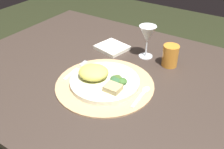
{
  "coord_description": "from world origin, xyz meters",
  "views": [
    {
      "loc": [
        0.47,
        -0.72,
        1.3
      ],
      "look_at": [
        0.02,
        -0.03,
        0.75
      ],
      "focal_mm": 40.59,
      "sensor_mm": 36.0,
      "label": 1
    }
  ],
  "objects": [
    {
      "name": "salad_greens",
      "position": [
        0.07,
        -0.07,
        0.77
      ],
      "size": [
        0.08,
        0.07,
        0.02
      ],
      "color": "#3E6A2D",
      "rests_on": "dinner_plate"
    },
    {
      "name": "placemat",
      "position": [
        0.02,
        -0.08,
        0.74
      ],
      "size": [
        0.38,
        0.38,
        0.01
      ],
      "primitive_type": "cylinder",
      "color": "tan",
      "rests_on": "dining_table"
    },
    {
      "name": "napkin",
      "position": [
        -0.12,
        0.18,
        0.74
      ],
      "size": [
        0.16,
        0.15,
        0.02
      ],
      "primitive_type": "cube",
      "rotation": [
        0.0,
        0.0,
        -0.2
      ],
      "color": "white",
      "rests_on": "dining_table"
    },
    {
      "name": "dining_table",
      "position": [
        0.0,
        0.0,
        0.57
      ],
      "size": [
        1.32,
        0.97,
        0.73
      ],
      "color": "#392E26",
      "rests_on": "ground"
    },
    {
      "name": "spoon",
      "position": [
        0.17,
        -0.05,
        0.74
      ],
      "size": [
        0.03,
        0.14,
        0.01
      ],
      "color": "silver",
      "rests_on": "placemat"
    },
    {
      "name": "bread_piece",
      "position": [
        0.08,
        -0.12,
        0.77
      ],
      "size": [
        0.06,
        0.05,
        0.02
      ],
      "primitive_type": "cube",
      "rotation": [
        0.0,
        0.0,
        3.16
      ],
      "color": "tan",
      "rests_on": "dinner_plate"
    },
    {
      "name": "amber_tumbler",
      "position": [
        0.17,
        0.19,
        0.78
      ],
      "size": [
        0.07,
        0.07,
        0.09
      ],
      "primitive_type": "cylinder",
      "color": "orange",
      "rests_on": "dining_table"
    },
    {
      "name": "pasta_serving",
      "position": [
        -0.03,
        -0.09,
        0.78
      ],
      "size": [
        0.14,
        0.14,
        0.04
      ],
      "primitive_type": "ellipsoid",
      "rotation": [
        0.0,
        0.0,
        0.33
      ],
      "color": "#DED358",
      "rests_on": "dinner_plate"
    },
    {
      "name": "fork",
      "position": [
        -0.14,
        -0.08,
        0.74
      ],
      "size": [
        0.03,
        0.16,
        0.0
      ],
      "color": "silver",
      "rests_on": "placemat"
    },
    {
      "name": "wine_glass",
      "position": [
        0.05,
        0.2,
        0.84
      ],
      "size": [
        0.08,
        0.08,
        0.15
      ],
      "color": "silver",
      "rests_on": "dining_table"
    },
    {
      "name": "dinner_plate",
      "position": [
        0.02,
        -0.08,
        0.75
      ],
      "size": [
        0.27,
        0.27,
        0.02
      ],
      "primitive_type": "cylinder",
      "color": "silver",
      "rests_on": "placemat"
    }
  ]
}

